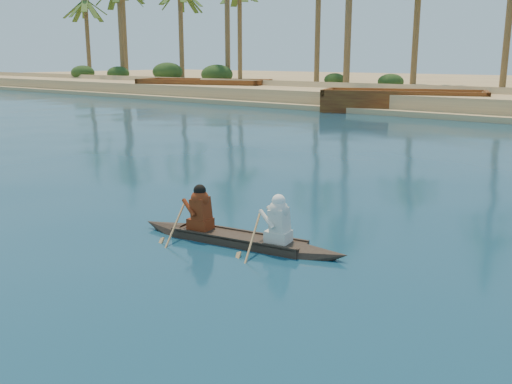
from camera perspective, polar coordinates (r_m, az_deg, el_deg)
The scene contains 6 objects.
ground at distance 20.07m, azimuth -11.85°, elevation 2.32°, with size 160.00×160.00×0.00m, color #0A2E45.
palm_grove at distance 50.06m, azimuth 21.81°, elevation 17.30°, with size 110.00×14.00×16.00m, color #366222, non-canonical shape.
shrub_cluster at distance 46.62m, azimuth 19.78°, elevation 9.43°, with size 100.00×6.00×2.40m, color #1B3613, non-canonical shape.
canoe at distance 11.70m, azimuth -1.82°, elevation -3.98°, with size 4.80×1.45×1.31m.
barge_left at distance 54.85m, azimuth -5.28°, elevation 10.11°, with size 13.04×7.70×2.06m.
barge_mid at distance 41.22m, azimuth 14.50°, elevation 8.60°, with size 11.55×7.25×1.83m.
Camera 1 is at (15.26, -12.48, 3.73)m, focal length 40.00 mm.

